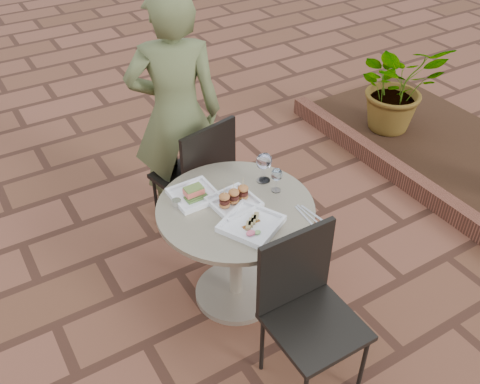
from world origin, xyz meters
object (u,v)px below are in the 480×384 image
cafe_table (236,239)px  plate_sliders (234,199)px  chair_near (306,301)px  diner (176,115)px  plate_tuna (251,224)px  plate_salmon (194,194)px  chair_far (200,171)px

cafe_table → plate_sliders: size_ratio=3.37×
chair_near → diner: (0.05, 1.54, 0.31)m
diner → plate_tuna: bearing=107.0°
diner → chair_near: bearing=110.0°
plate_salmon → plate_tuna: plate_salmon is taller
chair_near → plate_sliders: size_ratio=3.48×
plate_salmon → chair_far: bearing=59.6°
diner → plate_salmon: size_ratio=6.83×
chair_near → plate_tuna: size_ratio=2.43×
chair_near → plate_salmon: bearing=102.6°
chair_near → plate_tuna: (-0.04, 0.45, 0.20)m
cafe_table → plate_tuna: size_ratio=2.35×
chair_far → plate_tuna: 0.86m
plate_sliders → plate_tuna: size_ratio=0.70×
plate_sliders → diner: bearing=85.3°
chair_near → diner: 1.57m
cafe_table → chair_far: (0.10, 0.64, 0.07)m
plate_salmon → plate_sliders: plate_sliders is taller
diner → plate_sliders: bearing=107.0°
chair_near → plate_salmon: (-0.19, 0.84, 0.20)m
chair_near → plate_sliders: (-0.02, 0.66, 0.22)m
plate_tuna → chair_near: bearing=-84.7°
plate_tuna → plate_salmon: bearing=110.4°
diner → plate_sliders: size_ratio=6.47×
plate_sliders → cafe_table: bearing=-95.8°
plate_salmon → plate_sliders: 0.24m
plate_sliders → plate_tuna: 0.21m
chair_near → cafe_table: bearing=92.6°
chair_near → diner: size_ratio=0.54×
plate_sliders → plate_salmon: bearing=132.4°
chair_far → plate_sliders: (-0.10, -0.62, 0.22)m
chair_far → plate_tuna: bearing=69.7°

